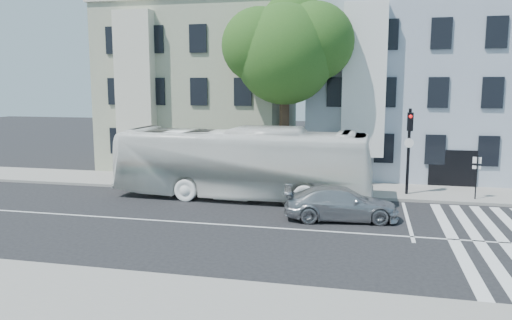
% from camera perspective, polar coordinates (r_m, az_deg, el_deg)
% --- Properties ---
extents(ground, '(120.00, 120.00, 0.00)m').
position_cam_1_polar(ground, '(20.92, -0.76, -7.60)').
color(ground, black).
rests_on(ground, ground).
extents(sidewalk_far, '(80.00, 4.00, 0.15)m').
position_cam_1_polar(sidewalk_far, '(28.52, 3.02, -3.05)').
color(sidewalk_far, gray).
rests_on(sidewalk_far, ground).
extents(sidewalk_near, '(80.00, 4.00, 0.15)m').
position_cam_1_polar(sidewalk_near, '(13.73, -8.96, -16.37)').
color(sidewalk_near, gray).
rests_on(sidewalk_near, ground).
extents(building_left, '(12.00, 10.00, 11.00)m').
position_cam_1_polar(building_left, '(36.46, -6.00, 8.06)').
color(building_left, '#9C9F86').
rests_on(building_left, ground).
extents(building_right, '(12.00, 10.00, 11.00)m').
position_cam_1_polar(building_right, '(34.60, 16.75, 7.71)').
color(building_right, '#A2ADC1').
rests_on(building_right, ground).
extents(street_tree, '(7.30, 5.90, 11.10)m').
position_cam_1_polar(street_tree, '(28.70, 3.52, 12.59)').
color(street_tree, '#2D2116').
rests_on(street_tree, ground).
extents(bus, '(3.39, 13.32, 3.69)m').
position_cam_1_polar(bus, '(25.67, -1.64, -0.33)').
color(bus, white).
rests_on(bus, ground).
extents(sedan, '(2.70, 5.18, 1.43)m').
position_cam_1_polar(sedan, '(22.10, 9.67, -4.92)').
color(sedan, '#ACADB3').
rests_on(sedan, ground).
extents(hedge, '(8.13, 4.16, 0.70)m').
position_cam_1_polar(hedge, '(27.87, -6.31, -2.47)').
color(hedge, '#206220').
rests_on(hedge, sidewalk_far).
extents(traffic_signal, '(0.49, 0.55, 4.63)m').
position_cam_1_polar(traffic_signal, '(26.88, 17.10, 2.15)').
color(traffic_signal, black).
rests_on(traffic_signal, ground).
extents(far_sign_pole, '(0.40, 0.21, 2.27)m').
position_cam_1_polar(far_sign_pole, '(27.22, 23.91, -1.07)').
color(far_sign_pole, black).
rests_on(far_sign_pole, sidewalk_far).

